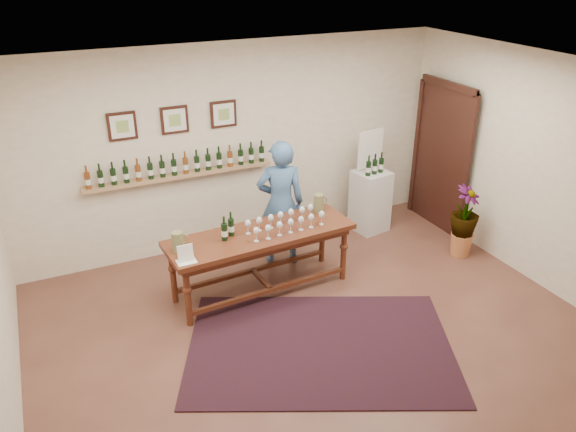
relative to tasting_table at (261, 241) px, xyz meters
name	(u,v)px	position (x,y,z in m)	size (l,w,h in m)	color
ground	(319,334)	(0.22, -1.09, -0.68)	(6.00, 6.00, 0.00)	#542E25
room_shell	(390,159)	(2.33, 0.77, 0.44)	(6.00, 6.00, 6.00)	silver
rug	(320,346)	(0.14, -1.28, -0.67)	(2.78, 1.86, 0.01)	#40130B
tasting_table	(261,241)	(0.00, 0.00, 0.00)	(2.30, 0.86, 0.80)	#421510
table_glasses	(285,222)	(0.31, -0.04, 0.21)	(1.35, 0.31, 0.19)	silver
table_bottles	(228,227)	(-0.39, 0.04, 0.26)	(0.26, 0.15, 0.28)	black
pitcher_left	(178,242)	(-1.00, -0.03, 0.24)	(0.15, 0.15, 0.24)	olive
pitcher_right	(319,203)	(0.90, 0.24, 0.24)	(0.15, 0.15, 0.23)	olive
menu_card	(185,253)	(-0.98, -0.28, 0.22)	(0.21, 0.15, 0.19)	silver
display_pedestal	(370,201)	(2.11, 0.87, -0.22)	(0.46, 0.46, 0.92)	silver
pedestal_bottles	(375,165)	(2.09, 0.79, 0.37)	(0.27, 0.07, 0.27)	black
info_sign	(370,149)	(2.13, 0.99, 0.55)	(0.45, 0.02, 0.62)	silver
potted_plant	(464,222)	(2.82, -0.34, -0.17)	(0.61, 0.61, 0.87)	#B5693C
person	(281,203)	(0.51, 0.56, 0.17)	(0.62, 0.41, 1.70)	#3A5D8A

